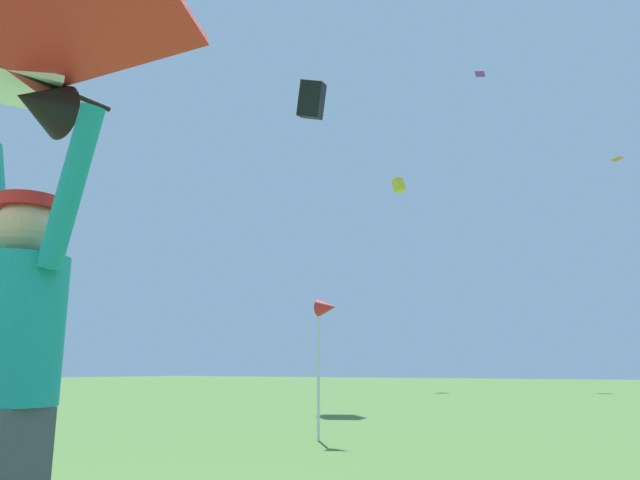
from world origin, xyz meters
TOP-DOWN VIEW (x-y plane):
  - kite_flyer_person at (0.11, 0.21)m, footprint 0.81×0.35m
  - held_stunt_kite at (0.11, 0.14)m, footprint 1.72×0.93m
  - distant_kite_purple_low_left at (-7.27, 32.43)m, footprint 0.80×0.80m
  - distant_kite_orange_overhead_distant at (-0.14, 29.80)m, footprint 0.62×0.62m
  - distant_kite_black_far_center at (-7.06, 13.25)m, footprint 1.12×1.06m
  - distant_kite_yellow_mid_left at (-10.17, 26.40)m, footprint 0.77×0.62m
  - marker_flag at (-2.14, 6.06)m, footprint 0.30×0.24m

SIDE VIEW (x-z plane):
  - kite_flyer_person at x=0.11m, z-range -0.02..1.90m
  - marker_flag at x=-2.14m, z-range 0.71..2.62m
  - held_stunt_kite at x=0.11m, z-range 1.95..2.34m
  - distant_kite_black_far_center at x=-7.06m, z-range 8.42..9.76m
  - distant_kite_yellow_mid_left at x=-10.17m, z-range 9.94..10.78m
  - distant_kite_orange_overhead_distant at x=-0.14m, z-range 10.85..11.00m
  - distant_kite_purple_low_left at x=-7.27m, z-range 18.48..18.70m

